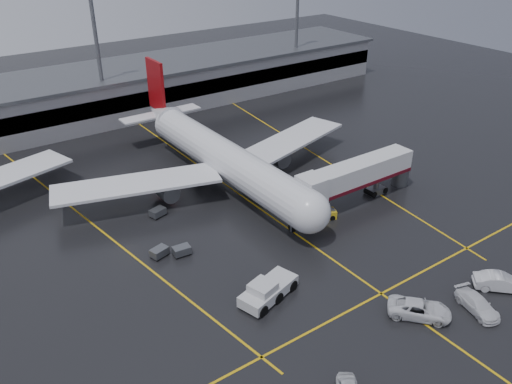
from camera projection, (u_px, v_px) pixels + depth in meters
ground at (260, 208)px, 71.08m from camera, size 220.00×220.00×0.00m
apron_line_centre at (260, 208)px, 71.07m from camera, size 0.25×90.00×0.02m
apron_line_stop at (381, 294)px, 55.22m from camera, size 60.00×0.25×0.02m
apron_line_left at (89, 221)px, 68.11m from camera, size 9.99×69.35×0.02m
apron_line_right at (313, 153)px, 87.43m from camera, size 7.57×69.64×0.02m
terminal at (118, 90)px, 103.59m from camera, size 122.00×19.00×8.60m
light_mast_mid at (97, 47)px, 91.99m from camera, size 3.00×1.20×25.45m
light_mast_right at (297, 20)px, 114.88m from camera, size 3.00×1.20×25.45m
main_airliner at (221, 156)px, 76.09m from camera, size 48.80×45.60×14.10m
jet_bridge at (357, 176)px, 70.94m from camera, size 19.90×3.40×6.05m
pushback_tractor at (267, 291)px, 54.08m from camera, size 7.38×4.61×2.46m
belt_loader at (322, 214)px, 68.53m from camera, size 3.94×2.84×2.30m
service_van_a at (419, 309)px, 51.80m from camera, size 6.19×6.49×1.71m
service_van_b at (477, 304)px, 52.57m from camera, size 3.42×5.61×1.52m
service_van_c at (501, 282)px, 55.49m from camera, size 5.26×5.21×1.81m
baggage_cart_a at (182, 250)px, 61.18m from camera, size 2.11×1.47×1.12m
baggage_cart_b at (159, 252)px, 60.90m from camera, size 2.28×1.80×1.12m
baggage_cart_c at (158, 212)px, 68.95m from camera, size 2.29×1.81×1.12m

